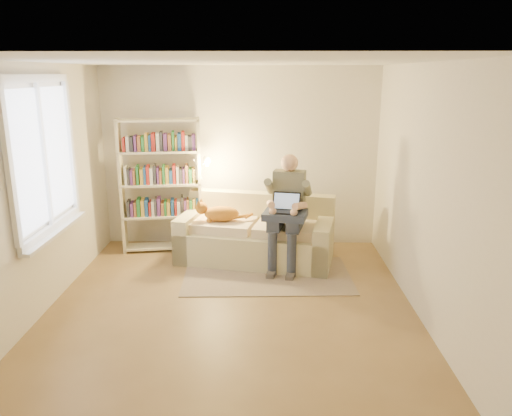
{
  "coord_description": "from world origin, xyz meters",
  "views": [
    {
      "loc": [
        0.37,
        -4.96,
        2.49
      ],
      "look_at": [
        0.26,
        1.0,
        0.88
      ],
      "focal_mm": 35.0,
      "sensor_mm": 36.0,
      "label": 1
    }
  ],
  "objects_px": {
    "sofa": "(256,237)",
    "person": "(287,205)",
    "cat": "(218,213)",
    "bookshelf": "(161,179)",
    "laptop": "(286,207)"
  },
  "relations": [
    {
      "from": "sofa",
      "to": "person",
      "type": "relative_size",
      "value": 1.48
    },
    {
      "from": "sofa",
      "to": "person",
      "type": "distance_m",
      "value": 0.7
    },
    {
      "from": "sofa",
      "to": "person",
      "type": "bearing_deg",
      "value": -19.09
    },
    {
      "from": "laptop",
      "to": "bookshelf",
      "type": "height_order",
      "value": "bookshelf"
    },
    {
      "from": "sofa",
      "to": "laptop",
      "type": "bearing_deg",
      "value": -32.07
    },
    {
      "from": "cat",
      "to": "bookshelf",
      "type": "distance_m",
      "value": 1.0
    },
    {
      "from": "sofa",
      "to": "cat",
      "type": "height_order",
      "value": "sofa"
    },
    {
      "from": "person",
      "to": "bookshelf",
      "type": "height_order",
      "value": "bookshelf"
    },
    {
      "from": "sofa",
      "to": "bookshelf",
      "type": "bearing_deg",
      "value": 176.47
    },
    {
      "from": "person",
      "to": "cat",
      "type": "distance_m",
      "value": 0.97
    },
    {
      "from": "person",
      "to": "cat",
      "type": "bearing_deg",
      "value": 178.56
    },
    {
      "from": "person",
      "to": "cat",
      "type": "xyz_separation_m",
      "value": [
        -0.92,
        0.22,
        -0.17
      ]
    },
    {
      "from": "cat",
      "to": "bookshelf",
      "type": "xyz_separation_m",
      "value": [
        -0.83,
        0.4,
        0.38
      ]
    },
    {
      "from": "person",
      "to": "laptop",
      "type": "bearing_deg",
      "value": -85.63
    },
    {
      "from": "sofa",
      "to": "laptop",
      "type": "distance_m",
      "value": 0.76
    }
  ]
}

